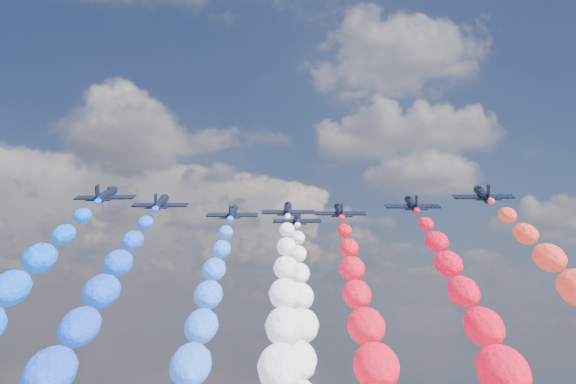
# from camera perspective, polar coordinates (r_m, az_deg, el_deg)

# --- Properties ---
(jet_0) EXTENTS (10.35, 13.63, 7.11)m
(jet_0) POSITION_cam_1_polar(r_m,az_deg,el_deg) (130.39, -13.23, -0.22)
(jet_0) COLOR black
(jet_1) EXTENTS (9.82, 13.25, 7.11)m
(jet_1) POSITION_cam_1_polar(r_m,az_deg,el_deg) (137.04, -9.34, -0.78)
(jet_1) COLOR black
(jet_2) EXTENTS (9.96, 13.35, 7.11)m
(jet_2) POSITION_cam_1_polar(r_m,az_deg,el_deg) (148.22, -4.11, -1.53)
(jet_2) COLOR black
(jet_3) EXTENTS (9.71, 13.17, 7.11)m
(jet_3) POSITION_cam_1_polar(r_m,az_deg,el_deg) (143.91, -0.01, -1.32)
(jet_3) COLOR black
(jet_4) EXTENTS (10.04, 13.41, 7.11)m
(jet_4) POSITION_cam_1_polar(r_m,az_deg,el_deg) (156.74, 0.68, -1.99)
(jet_4) COLOR black
(jet_5) EXTENTS (10.03, 13.40, 7.11)m
(jet_5) POSITION_cam_1_polar(r_m,az_deg,el_deg) (146.05, 3.82, -1.42)
(jet_5) COLOR black
(jet_6) EXTENTS (9.73, 13.18, 7.11)m
(jet_6) POSITION_cam_1_polar(r_m,az_deg,el_deg) (138.50, 9.10, -0.88)
(jet_6) COLOR black
(jet_7) EXTENTS (10.30, 13.59, 7.11)m
(jet_7) POSITION_cam_1_polar(r_m,az_deg,el_deg) (130.14, 14.11, -0.16)
(jet_7) COLOR black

